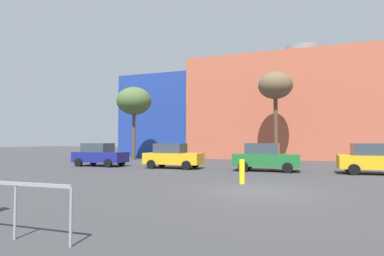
% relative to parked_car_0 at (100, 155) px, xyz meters
% --- Properties ---
extents(ground_plane, '(200.00, 200.00, 0.00)m').
position_rel_parked_car_0_xyz_m(ground_plane, '(12.48, -7.98, -0.84)').
color(ground_plane, '#38383A').
extents(building_backdrop, '(42.46, 13.77, 12.95)m').
position_rel_parked_car_0_xyz_m(building_backdrop, '(14.44, 19.15, 4.46)').
color(building_backdrop, '#B2563D').
rests_on(building_backdrop, ground_plane).
extents(parked_car_0, '(3.89, 1.91, 1.68)m').
position_rel_parked_car_0_xyz_m(parked_car_0, '(0.00, 0.00, 0.00)').
color(parked_car_0, navy).
rests_on(parked_car_0, ground_plane).
extents(parked_car_1, '(3.85, 1.89, 1.67)m').
position_rel_parked_car_0_xyz_m(parked_car_1, '(5.82, 0.00, -0.01)').
color(parked_car_1, gold).
rests_on(parked_car_1, ground_plane).
extents(parked_car_2, '(3.91, 1.92, 1.69)m').
position_rel_parked_car_0_xyz_m(parked_car_2, '(11.93, 0.00, 0.00)').
color(parked_car_2, '#1E662D').
rests_on(parked_car_2, ground_plane).
extents(parked_car_3, '(3.90, 1.91, 1.69)m').
position_rel_parked_car_0_xyz_m(parked_car_3, '(17.83, 0.00, 0.00)').
color(parked_car_3, gold).
rests_on(parked_car_3, ground_plane).
extents(bare_tree_0, '(3.02, 3.02, 8.03)m').
position_rel_parked_car_0_xyz_m(bare_tree_0, '(11.93, 9.01, 5.86)').
color(bare_tree_0, brown).
rests_on(bare_tree_0, ground_plane).
extents(bare_tree_1, '(3.51, 3.51, 7.35)m').
position_rel_parked_car_0_xyz_m(bare_tree_1, '(-1.96, 8.31, 5.06)').
color(bare_tree_1, brown).
rests_on(bare_tree_1, ground_plane).
extents(bollard_yellow_0, '(0.24, 0.24, 1.02)m').
position_rel_parked_car_0_xyz_m(bollard_yellow_0, '(11.61, -6.19, -0.33)').
color(bollard_yellow_0, yellow).
rests_on(bollard_yellow_0, ground_plane).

